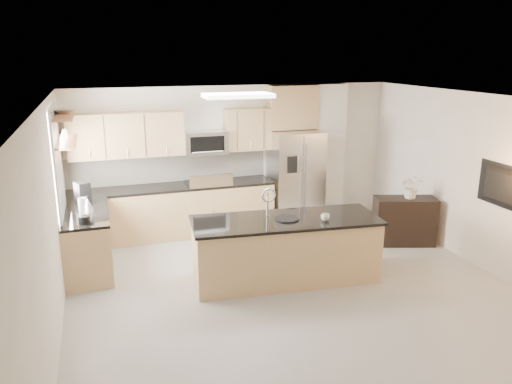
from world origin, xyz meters
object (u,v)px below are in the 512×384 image
object	(u,v)px
credenza	(404,221)
television	(502,188)
bowl	(62,111)
platter	(287,219)
blender	(84,212)
kettle	(88,204)
flower_vase	(412,181)
island	(285,249)
microwave	(205,143)
cup	(325,217)
coffee_maker	(83,194)
range	(208,207)
refrigerator	(295,178)

from	to	relation	value
credenza	television	world-z (taller)	television
bowl	television	distance (m)	6.26
platter	blender	world-z (taller)	blender
kettle	flower_vase	distance (m)	5.16
television	blender	bearing A→B (deg)	74.86
kettle	blender	bearing A→B (deg)	-95.06
island	blender	bearing A→B (deg)	171.91
microwave	credenza	size ratio (longest dim) A/B	0.75
island	cup	world-z (taller)	island
blender	bowl	size ratio (longest dim) A/B	1.02
coffee_maker	flower_vase	xyz separation A→B (m)	(5.20, -0.97, 0.03)
microwave	cup	size ratio (longest dim) A/B	6.29
blender	range	bearing A→B (deg)	37.79
kettle	bowl	bearing A→B (deg)	147.10
refrigerator	platter	xyz separation A→B (m)	(-1.03, -2.24, 0.03)
television	platter	bearing A→B (deg)	73.79
credenza	flower_vase	size ratio (longest dim) A/B	1.66
refrigerator	cup	world-z (taller)	refrigerator
cup	credenza	bearing A→B (deg)	25.01
microwave	credenza	xyz separation A→B (m)	(3.04, -1.71, -1.22)
kettle	television	size ratio (longest dim) A/B	0.21
range	credenza	world-z (taller)	range
television	flower_vase	bearing A→B (deg)	15.05
refrigerator	bowl	size ratio (longest dim) A/B	5.00
refrigerator	television	distance (m)	3.62
cup	flower_vase	xyz separation A→B (m)	(1.99, 0.87, 0.16)
bowl	flower_vase	distance (m)	5.55
refrigerator	flower_vase	world-z (taller)	refrigerator
cup	kettle	world-z (taller)	kettle
credenza	flower_vase	bearing A→B (deg)	-7.52
range	television	size ratio (longest dim) A/B	1.06
island	kettle	size ratio (longest dim) A/B	11.96
credenza	blender	xyz separation A→B (m)	(-5.12, -0.02, 0.67)
credenza	bowl	size ratio (longest dim) A/B	2.85
cup	bowl	world-z (taller)	bowl
refrigerator	kettle	size ratio (longest dim) A/B	7.82
microwave	refrigerator	world-z (taller)	microwave
range	credenza	xyz separation A→B (m)	(3.04, -1.59, -0.07)
range	coffee_maker	bearing A→B (deg)	-162.69
flower_vase	platter	bearing A→B (deg)	-165.06
blender	kettle	xyz separation A→B (m)	(0.05, 0.56, -0.06)
range	kettle	size ratio (longest dim) A/B	5.01
refrigerator	range	bearing A→B (deg)	178.40
coffee_maker	flower_vase	size ratio (longest dim) A/B	0.56
kettle	flower_vase	size ratio (longest dim) A/B	0.37
island	cup	bearing A→B (deg)	-19.61
cup	kettle	size ratio (longest dim) A/B	0.53
refrigerator	television	xyz separation A→B (m)	(1.85, -3.07, 0.46)
island	television	xyz separation A→B (m)	(2.90, -0.86, 0.89)
range	flower_vase	xyz separation A→B (m)	(3.11, -1.62, 0.64)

